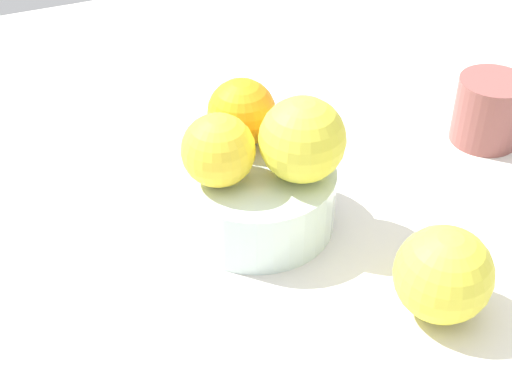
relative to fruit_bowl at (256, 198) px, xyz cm
name	(u,v)px	position (x,y,z in cm)	size (l,w,h in cm)	color
ground_plane	(256,230)	(0.00, 0.00, -3.76)	(110.00, 110.00, 2.00)	silver
fruit_bowl	(256,198)	(0.00, 0.00, 0.00)	(14.36, 14.36, 5.78)	silver
orange_in_bowl_0	(220,152)	(-0.31, 3.47, 6.21)	(6.39, 6.39, 6.39)	yellow
orange_in_bowl_1	(242,112)	(4.87, -0.66, 6.16)	(6.29, 6.29, 6.29)	orange
orange_in_bowl_2	(302,140)	(-2.10, -3.36, 6.77)	(7.52, 7.52, 7.52)	yellow
orange_loose_0	(443,274)	(-16.00, -9.08, 1.17)	(7.87, 7.87, 7.87)	yellow
ceramic_cup	(488,111)	(3.09, -27.71, 0.82)	(7.12, 7.12, 7.16)	#8C4C47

